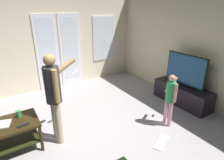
# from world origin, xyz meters

# --- Properties ---
(ground_plane) EXTENTS (6.00, 5.47, 0.02)m
(ground_plane) POSITION_xyz_m (0.00, 0.00, -0.01)
(ground_plane) COLOR #9D9797
(wall_back_with_doors) EXTENTS (6.00, 0.09, 2.72)m
(wall_back_with_doors) POSITION_xyz_m (0.10, 2.70, 1.32)
(wall_back_with_doors) COLOR beige
(wall_back_with_doors) RESTS_ON ground_plane
(wall_right_plain) EXTENTS (0.06, 5.47, 2.69)m
(wall_right_plain) POSITION_xyz_m (2.97, 0.00, 1.35)
(wall_right_plain) COLOR beige
(wall_right_plain) RESTS_ON ground_plane
(coffee_table) EXTENTS (1.05, 0.61, 0.51)m
(coffee_table) POSITION_xyz_m (-1.08, 0.48, 0.37)
(coffee_table) COLOR black
(coffee_table) RESTS_ON ground_plane
(tv_stand) EXTENTS (0.46, 1.39, 0.46)m
(tv_stand) POSITION_xyz_m (2.65, 0.04, 0.23)
(tv_stand) COLOR black
(tv_stand) RESTS_ON ground_plane
(flat_screen_tv) EXTENTS (0.08, 1.01, 0.75)m
(flat_screen_tv) POSITION_xyz_m (2.65, 0.05, 0.84)
(flat_screen_tv) COLOR black
(flat_screen_tv) RESTS_ON tv_stand
(person_adult) EXTENTS (0.66, 0.45, 1.56)m
(person_adult) POSITION_xyz_m (-0.27, 0.33, 0.94)
(person_adult) COLOR tan
(person_adult) RESTS_ON ground_plane
(person_child) EXTENTS (0.41, 0.29, 1.06)m
(person_child) POSITION_xyz_m (1.69, -0.39, 0.63)
(person_child) COLOR pink
(person_child) RESTS_ON ground_plane
(loose_keyboard) EXTENTS (0.45, 0.31, 0.02)m
(loose_keyboard) POSITION_xyz_m (1.19, -0.71, 0.01)
(loose_keyboard) COLOR white
(loose_keyboard) RESTS_ON ground_plane
(laptop_closed) EXTENTS (0.36, 0.31, 0.02)m
(laptop_closed) POSITION_xyz_m (-1.11, 0.50, 0.52)
(laptop_closed) COLOR #B0ACB2
(laptop_closed) RESTS_ON coffee_table
(cup_near_edge) EXTENTS (0.08, 0.08, 0.12)m
(cup_near_edge) POSITION_xyz_m (-0.82, 0.59, 0.57)
(cup_near_edge) COLOR #398648
(cup_near_edge) RESTS_ON coffee_table
(dvd_remote_slim) EXTENTS (0.18, 0.09, 0.02)m
(dvd_remote_slim) POSITION_xyz_m (-0.80, 0.30, 0.52)
(dvd_remote_slim) COLOR black
(dvd_remote_slim) RESTS_ON coffee_table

